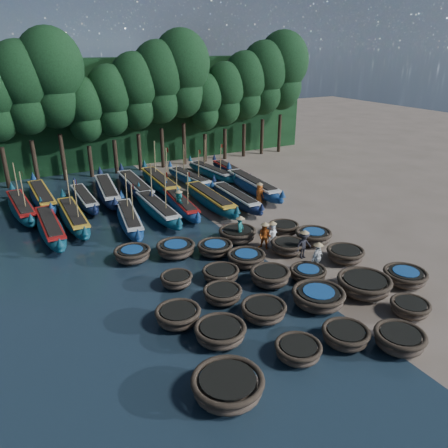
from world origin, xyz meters
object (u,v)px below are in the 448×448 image
coracle_15 (176,280)px  fisherman_3 (304,244)px  coracle_10 (178,316)px  coracle_23 (237,234)px  long_boat_1 (50,227)px  long_boat_16 (211,172)px  coracle_24 (284,228)px  fisherman_2 (265,235)px  coracle_21 (176,249)px  long_boat_13 (135,186)px  long_boat_10 (42,197)px  long_boat_2 (73,217)px  coracle_7 (318,297)px  coracle_16 (221,274)px  coracle_9 (405,276)px  long_boat_5 (181,204)px  coracle_17 (246,258)px  long_boat_15 (190,178)px  coracle_0 (228,386)px  fisherman_4 (317,257)px  coracle_13 (308,273)px  coracle_8 (364,285)px  coracle_6 (264,310)px  long_boat_9 (21,207)px  coracle_2 (346,336)px  long_boat_8 (253,185)px  coracle_3 (399,339)px  long_boat_14 (160,182)px  coracle_19 (313,236)px  coracle_12 (270,276)px  coracle_11 (223,294)px  fisherman_1 (240,229)px  long_boat_11 (85,199)px  fisherman_0 (272,234)px  coracle_14 (345,254)px  long_boat_12 (107,191)px  coracle_20 (132,254)px  long_boat_7 (235,198)px  fisherman_6 (259,193)px  fisherman_5 (179,202)px  coracle_18 (288,246)px  long_boat_17 (231,171)px  coracle_5 (220,332)px  long_boat_6 (210,199)px  long_boat_3 (129,219)px  coracle_22 (215,248)px  coracle_1 (298,350)px  coracle_4 (410,308)px

coracle_15 → fisherman_3: bearing=-4.3°
coracle_10 → coracle_23: 8.99m
long_boat_1 → long_boat_16: long_boat_16 is taller
coracle_24 → fisherman_2: bearing=-152.9°
coracle_21 → long_boat_13: bearing=82.3°
long_boat_10 → long_boat_2: bearing=-78.2°
coracle_7 → coracle_16: size_ratio=1.42×
coracle_9 → long_boat_5: size_ratio=0.33×
coracle_17 → long_boat_15: long_boat_15 is taller
coracle_0 → fisherman_4: 10.04m
coracle_13 → long_boat_16: size_ratio=0.25×
coracle_8 → fisherman_2: (-1.38, 6.49, 0.37)m
coracle_9 → long_boat_15: size_ratio=0.33×
coracle_6 → long_boat_9: size_ratio=0.25×
coracle_2 → long_boat_8: bearing=68.5°
coracle_3 → long_boat_14: 23.92m
coracle_21 → fisherman_4: (5.73, -5.34, 0.44)m
coracle_19 → long_boat_2: bearing=139.9°
coracle_6 → coracle_9: coracle_9 is taller
coracle_16 → fisherman_2: bearing=26.9°
coracle_12 → coracle_11: bearing=-175.9°
long_boat_16 → fisherman_1: (-4.98, -13.42, 0.42)m
coracle_8 → long_boat_11: long_boat_11 is taller
fisherman_0 → coracle_15: bearing=168.3°
coracle_7 → coracle_6: bearing=171.7°
coracle_14 → long_boat_11: (-10.50, 16.33, 0.06)m
coracle_3 → coracle_15: 10.42m
long_boat_12 → long_boat_10: bearing=175.1°
coracle_20 → long_boat_7: bearing=28.5°
coracle_15 → fisherman_6: fisherman_6 is taller
coracle_2 → long_boat_13: size_ratio=0.24×
fisherman_5 → coracle_15: bearing=167.9°
coracle_18 → coracle_24: bearing=58.4°
coracle_2 → coracle_23: (1.26, 10.60, 0.06)m
long_boat_17 → coracle_6: bearing=-112.9°
coracle_14 → long_boat_8: long_boat_8 is taller
coracle_5 → fisherman_4: bearing=20.1°
coracle_15 → long_boat_6: (6.73, 9.42, 0.21)m
long_boat_3 → long_boat_17: bearing=39.7°
coracle_22 → fisherman_2: 3.02m
coracle_0 → long_boat_11: (0.11, 21.94, 0.02)m
coracle_1 → long_boat_14: long_boat_14 is taller
coracle_10 → coracle_13: 7.32m
coracle_24 → long_boat_14: long_boat_14 is taller
coracle_4 → coracle_21: bearing=122.9°
long_boat_13 → long_boat_9: bearing=-172.5°
coracle_18 → long_boat_10: size_ratio=0.26×
long_boat_2 → long_boat_12: bearing=52.5°
coracle_19 → long_boat_12: 16.74m
coracle_16 → long_boat_8: bearing=51.1°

